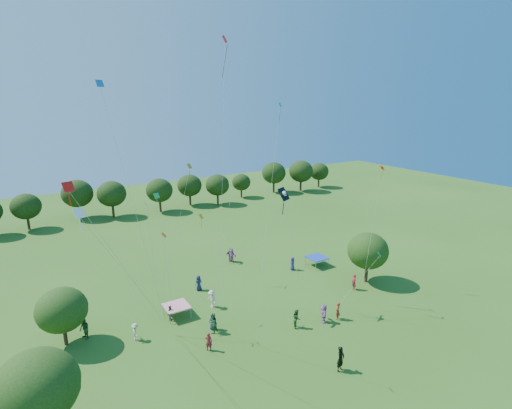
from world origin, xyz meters
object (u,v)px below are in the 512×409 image
object	(u,v)px
near_tree_east	(368,251)
red_high_kite	(224,94)
near_tree_north	(62,310)
man_in_black	(341,359)
tent_blue	(317,258)
tent_red_stripe	(177,306)
near_tree_west	(36,388)
pirate_kite	(284,195)

from	to	relation	value
near_tree_east	red_high_kite	bearing A→B (deg)	159.46
near_tree_east	near_tree_north	bearing A→B (deg)	171.36
near_tree_north	man_in_black	distance (m)	22.44
man_in_black	tent_blue	bearing A→B (deg)	37.28
near_tree_north	near_tree_east	distance (m)	30.41
tent_red_stripe	tent_blue	bearing A→B (deg)	6.92
near_tree_north	tent_blue	bearing A→B (deg)	3.56
near_tree_west	near_tree_east	size ratio (longest dim) A/B	1.10
tent_red_stripe	red_high_kite	world-z (taller)	red_high_kite
near_tree_west	man_in_black	bearing A→B (deg)	-11.41
man_in_black	near_tree_north	bearing A→B (deg)	122.08
near_tree_west	near_tree_east	world-z (taller)	near_tree_west
near_tree_east	pirate_kite	world-z (taller)	pirate_kite
near_tree_east	man_in_black	xyz separation A→B (m)	(-12.93, -9.76, -2.67)
near_tree_north	red_high_kite	world-z (taller)	red_high_kite
near_tree_west	tent_red_stripe	distance (m)	15.67
near_tree_west	man_in_black	xyz separation A→B (m)	(19.45, -3.92, -3.10)
near_tree_north	red_high_kite	size ratio (longest dim) A/B	0.21
near_tree_north	tent_red_stripe	size ratio (longest dim) A/B	2.29
near_tree_north	pirate_kite	distance (m)	20.94
near_tree_east	tent_red_stripe	world-z (taller)	near_tree_east
near_tree_north	red_high_kite	xyz separation A→B (m)	(15.56, 0.87, 17.02)
near_tree_north	man_in_black	xyz separation A→B (m)	(17.13, -14.32, -2.20)
near_tree_east	pirate_kite	bearing A→B (deg)	178.98
near_tree_north	tent_red_stripe	distance (m)	9.72
tent_red_stripe	near_tree_west	bearing A→B (deg)	-140.03
near_tree_west	man_in_black	size ratio (longest dim) A/B	3.11
near_tree_east	tent_red_stripe	bearing A→B (deg)	168.90
man_in_black	near_tree_east	bearing A→B (deg)	19.01
near_tree_west	tent_red_stripe	size ratio (longest dim) A/B	2.83
tent_blue	man_in_black	size ratio (longest dim) A/B	1.10
tent_red_stripe	tent_blue	xyz separation A→B (m)	(18.80, 2.28, 0.00)
man_in_black	pirate_kite	world-z (taller)	pirate_kite
near_tree_north	tent_blue	xyz separation A→B (m)	(28.26, 1.76, -2.16)
tent_blue	red_high_kite	bearing A→B (deg)	-175.99
near_tree_west	tent_red_stripe	world-z (taller)	near_tree_west
near_tree_west	tent_red_stripe	bearing A→B (deg)	39.97
near_tree_west	man_in_black	world-z (taller)	near_tree_west
tent_blue	man_in_black	xyz separation A→B (m)	(-11.13, -16.08, -0.04)
near_tree_west	near_tree_east	bearing A→B (deg)	10.21
near_tree_east	pirate_kite	distance (m)	13.59
near_tree_west	near_tree_north	world-z (taller)	near_tree_west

